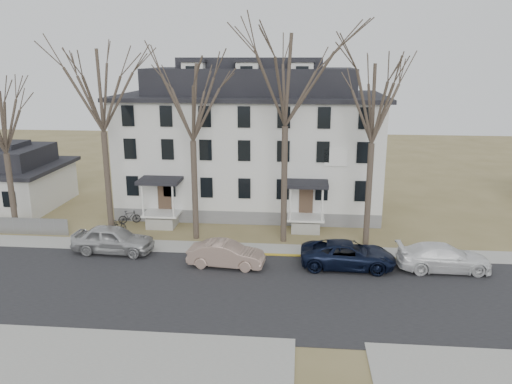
# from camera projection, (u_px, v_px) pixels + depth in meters

# --- Properties ---
(ground) EXTENTS (120.00, 120.00, 0.00)m
(ground) POSITION_uv_depth(u_px,v_px,m) (255.00, 311.00, 24.50)
(ground) COLOR olive
(ground) RESTS_ON ground
(main_road) EXTENTS (120.00, 10.00, 0.04)m
(main_road) POSITION_uv_depth(u_px,v_px,m) (259.00, 292.00, 26.43)
(main_road) COLOR #27272A
(main_road) RESTS_ON ground
(far_sidewalk) EXTENTS (120.00, 2.00, 0.08)m
(far_sidewalk) POSITION_uv_depth(u_px,v_px,m) (267.00, 250.00, 32.20)
(far_sidewalk) COLOR #A09F97
(far_sidewalk) RESTS_ON ground
(near_sidewalk_left) EXTENTS (20.00, 5.00, 0.08)m
(near_sidewalk_left) POSITION_uv_depth(u_px,v_px,m) (50.00, 362.00, 20.40)
(near_sidewalk_left) COLOR #A09F97
(near_sidewalk_left) RESTS_ON ground
(yellow_curb) EXTENTS (14.00, 0.25, 0.06)m
(yellow_curb) POSITION_uv_depth(u_px,v_px,m) (346.00, 258.00, 30.89)
(yellow_curb) COLOR gold
(yellow_curb) RESTS_ON ground
(boarding_house) EXTENTS (20.80, 12.36, 12.05)m
(boarding_house) POSITION_uv_depth(u_px,v_px,m) (251.00, 142.00, 40.54)
(boarding_house) COLOR slate
(boarding_house) RESTS_ON ground
(small_house) EXTENTS (8.70, 8.70, 5.00)m
(small_house) POSITION_uv_depth(u_px,v_px,m) (9.00, 180.00, 41.24)
(small_house) COLOR silver
(small_house) RESTS_ON ground
(tree_far_left) EXTENTS (8.40, 8.40, 13.72)m
(tree_far_left) POSITION_uv_depth(u_px,v_px,m) (100.00, 85.00, 32.20)
(tree_far_left) COLOR #473B31
(tree_far_left) RESTS_ON ground
(tree_mid_left) EXTENTS (7.80, 7.80, 12.74)m
(tree_mid_left) POSITION_uv_depth(u_px,v_px,m) (192.00, 97.00, 31.87)
(tree_mid_left) COLOR #473B31
(tree_mid_left) RESTS_ON ground
(tree_center) EXTENTS (9.00, 9.00, 14.70)m
(tree_center) POSITION_uv_depth(u_px,v_px,m) (286.00, 73.00, 30.95)
(tree_center) COLOR #473B31
(tree_center) RESTS_ON ground
(tree_mid_right) EXTENTS (7.80, 7.80, 12.74)m
(tree_mid_right) POSITION_uv_depth(u_px,v_px,m) (374.00, 98.00, 30.85)
(tree_mid_right) COLOR #473B31
(tree_mid_right) RESTS_ON ground
(tree_bungalow) EXTENTS (6.60, 6.60, 10.78)m
(tree_bungalow) POSITION_uv_depth(u_px,v_px,m) (2.00, 118.00, 33.40)
(tree_bungalow) COLOR #473B31
(tree_bungalow) RESTS_ON ground
(car_silver) EXTENTS (5.22, 2.32, 1.75)m
(car_silver) POSITION_uv_depth(u_px,v_px,m) (113.00, 240.00, 31.58)
(car_silver) COLOR #B4B4B4
(car_silver) RESTS_ON ground
(car_tan) EXTENTS (4.64, 1.97, 1.49)m
(car_tan) POSITION_uv_depth(u_px,v_px,m) (226.00, 255.00, 29.51)
(car_tan) COLOR gray
(car_tan) RESTS_ON ground
(car_navy) EXTENTS (5.61, 2.67, 1.54)m
(car_navy) POSITION_uv_depth(u_px,v_px,m) (348.00, 255.00, 29.38)
(car_navy) COLOR black
(car_navy) RESTS_ON ground
(car_white) EXTENTS (5.40, 2.35, 1.55)m
(car_white) POSITION_uv_depth(u_px,v_px,m) (443.00, 258.00, 28.96)
(car_white) COLOR white
(car_white) RESTS_ON ground
(bicycle_left) EXTENTS (1.77, 1.33, 0.89)m
(bicycle_left) POSITION_uv_depth(u_px,v_px,m) (118.00, 224.00, 35.85)
(bicycle_left) COLOR black
(bicycle_left) RESTS_ON ground
(bicycle_right) EXTENTS (1.70, 1.09, 0.99)m
(bicycle_right) POSITION_uv_depth(u_px,v_px,m) (130.00, 218.00, 37.19)
(bicycle_right) COLOR black
(bicycle_right) RESTS_ON ground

